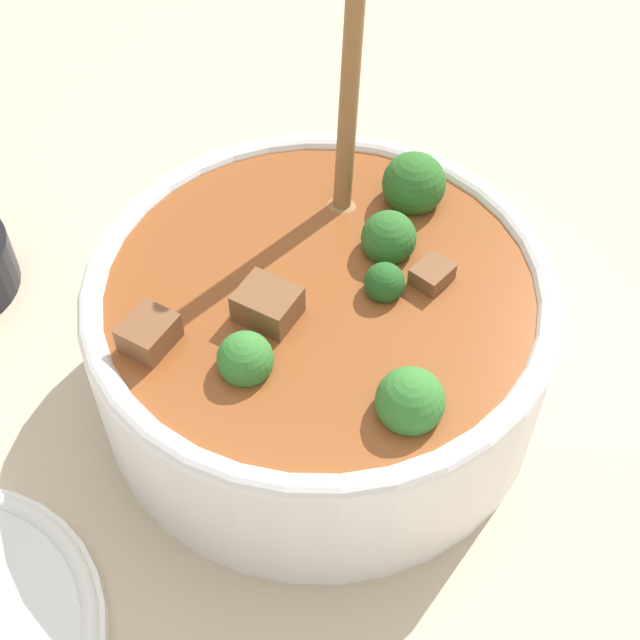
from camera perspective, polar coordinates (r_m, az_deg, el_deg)
name	(u,v)px	position (r m, az deg, el deg)	size (l,w,h in m)	color
ground_plane	(320,384)	(0.62, 0.00, -4.12)	(4.00, 4.00, 0.00)	#C6B293
stew_bowl	(321,327)	(0.57, 0.05, -0.47)	(0.29, 0.29, 0.31)	white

